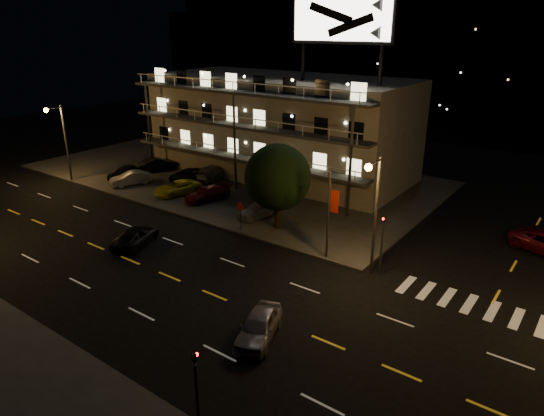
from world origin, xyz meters
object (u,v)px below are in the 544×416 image
Objects in this scene: road_car_east at (259,326)px; road_car_west at (136,237)px; tree at (277,179)px; lot_car_2 at (178,188)px; lot_car_4 at (259,210)px; lot_car_7 at (214,172)px.

road_car_east is 0.93× the size of road_car_west.
tree is 13.03m from lot_car_2.
lot_car_4 is 0.88× the size of road_car_west.
lot_car_2 reaches higher than road_car_west.
road_car_east is at bearing 143.24° from road_car_west.
lot_car_4 is (10.03, -0.13, 0.04)m from lot_car_2.
tree is 1.51× the size of road_car_west.
tree is at bearing 9.74° from lot_car_2.
lot_car_7 reaches higher than road_car_east.
lot_car_7 is (-10.63, 5.91, 0.06)m from lot_car_4.
road_car_west is at bearing -99.04° from lot_car_4.
lot_car_2 is (-12.53, 1.00, -3.44)m from tree.
road_car_east is at bearing -37.01° from lot_car_4.
lot_car_2 is 0.90× the size of lot_car_7.
lot_car_2 is 24.38m from road_car_east.
lot_car_7 is 28.43m from road_car_east.
road_car_east is (20.31, -13.49, -0.07)m from lot_car_2.
lot_car_2 is at bearing 126.80° from road_car_east.
lot_car_7 is 1.12× the size of road_car_west.
lot_car_4 is at bearing -136.71° from road_car_west.
lot_car_4 reaches higher than lot_car_2.
road_car_east is (10.27, -13.37, -0.11)m from lot_car_4.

